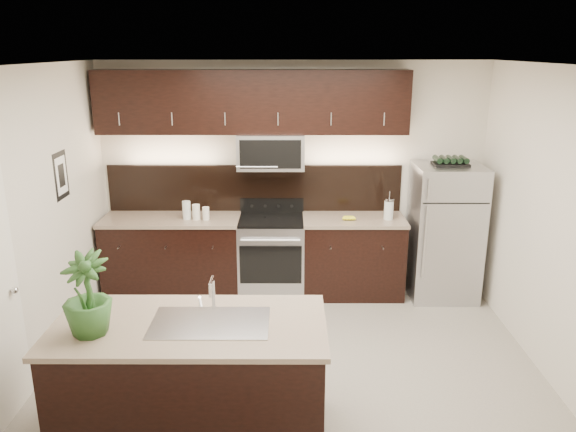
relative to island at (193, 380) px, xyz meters
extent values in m
plane|color=gray|center=(0.75, 0.91, -0.47)|extent=(4.50, 4.50, 0.00)
cube|color=beige|center=(0.75, 2.91, 0.88)|extent=(4.50, 0.02, 2.70)
cube|color=beige|center=(0.75, -1.09, 0.88)|extent=(4.50, 0.02, 2.70)
cube|color=beige|center=(-1.50, 0.91, 0.88)|extent=(0.02, 4.00, 2.70)
cube|color=beige|center=(3.00, 0.91, 0.88)|extent=(0.02, 4.00, 2.70)
cube|color=white|center=(0.75, 0.91, 2.23)|extent=(4.50, 4.00, 0.02)
sphere|color=silver|center=(-1.45, 0.43, 0.53)|extent=(0.06, 0.06, 0.06)
cube|color=black|center=(-1.48, 1.66, 1.18)|extent=(0.01, 0.32, 0.46)
cube|color=white|center=(-1.48, 1.66, 1.18)|extent=(0.00, 0.24, 0.36)
cube|color=black|center=(-0.66, 2.60, -0.02)|extent=(1.57, 0.62, 0.90)
cube|color=black|center=(1.46, 2.60, -0.02)|extent=(1.16, 0.62, 0.90)
cube|color=#B2B2B7|center=(0.50, 2.60, -0.02)|extent=(0.76, 0.62, 0.90)
cube|color=black|center=(0.50, 2.60, 0.44)|extent=(0.76, 0.60, 0.03)
cube|color=#BFA88F|center=(-0.66, 2.60, 0.45)|extent=(1.59, 0.65, 0.04)
cube|color=#BFA88F|center=(1.46, 2.60, 0.45)|extent=(1.18, 0.65, 0.04)
cube|color=black|center=(0.30, 2.89, 0.75)|extent=(3.49, 0.02, 0.56)
cube|color=#B2B2B7|center=(0.50, 2.71, 1.23)|extent=(0.76, 0.40, 0.40)
cube|color=black|center=(0.30, 2.74, 1.78)|extent=(3.49, 0.33, 0.70)
cube|color=black|center=(0.00, 0.00, -0.02)|extent=(1.90, 0.90, 0.90)
cube|color=#BFA88F|center=(0.00, 0.00, 0.45)|extent=(1.96, 0.96, 0.04)
cube|color=silver|center=(0.15, 0.00, 0.47)|extent=(0.84, 0.50, 0.01)
cylinder|color=silver|center=(0.15, 0.21, 0.59)|extent=(0.03, 0.03, 0.24)
cylinder|color=silver|center=(0.15, 0.14, 0.74)|extent=(0.02, 0.14, 0.02)
cylinder|color=silver|center=(0.15, 0.07, 0.69)|extent=(0.02, 0.02, 0.10)
cube|color=#B2B2B7|center=(2.51, 2.54, 0.31)|extent=(0.76, 0.68, 1.57)
cube|color=black|center=(2.51, 2.54, 1.11)|extent=(0.39, 0.24, 0.03)
cylinder|color=black|center=(2.36, 2.54, 1.16)|extent=(0.06, 0.22, 0.06)
cylinder|color=black|center=(2.44, 2.54, 1.16)|extent=(0.06, 0.22, 0.06)
cylinder|color=black|center=(2.51, 2.54, 1.16)|extent=(0.06, 0.22, 0.06)
cylinder|color=black|center=(2.58, 2.54, 1.16)|extent=(0.06, 0.22, 0.06)
cylinder|color=black|center=(2.66, 2.54, 1.16)|extent=(0.06, 0.22, 0.06)
imported|color=#285220|center=(-0.65, -0.15, 0.76)|extent=(0.40, 0.40, 0.58)
cylinder|color=silver|center=(-0.46, 2.55, 0.57)|extent=(0.10, 0.10, 0.21)
cylinder|color=white|center=(-0.35, 2.53, 0.56)|extent=(0.09, 0.09, 0.17)
cylinder|color=white|center=(-0.24, 2.52, 0.54)|extent=(0.08, 0.08, 0.15)
cylinder|color=silver|center=(1.85, 2.55, 0.58)|extent=(0.11, 0.11, 0.21)
cylinder|color=silver|center=(1.85, 2.55, 0.69)|extent=(0.11, 0.11, 0.02)
cylinder|color=silver|center=(1.85, 2.55, 0.75)|extent=(0.01, 0.01, 0.09)
ellipsoid|color=yellow|center=(1.35, 2.52, 0.49)|extent=(0.16, 0.13, 0.05)
camera|label=1|loc=(0.72, -3.62, 2.36)|focal=35.00mm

